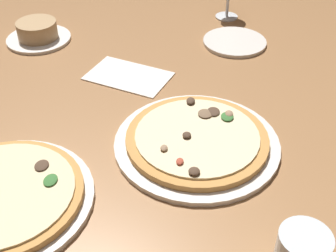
# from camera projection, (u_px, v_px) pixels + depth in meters

# --- Properties ---
(dining_table) EXTENTS (1.50, 1.10, 0.04)m
(dining_table) POSITION_uv_depth(u_px,v_px,m) (141.00, 140.00, 0.87)
(dining_table) COLOR #996B42
(dining_table) RESTS_ON ground
(pizza_main) EXTENTS (0.30, 0.30, 0.03)m
(pizza_main) POSITION_uv_depth(u_px,v_px,m) (197.00, 140.00, 0.82)
(pizza_main) COLOR silver
(pizza_main) RESTS_ON dining_table
(pizza_side) EXTENTS (0.29, 0.29, 0.03)m
(pizza_side) POSITION_uv_depth(u_px,v_px,m) (3.00, 197.00, 0.71)
(pizza_side) COLOR silver
(pizza_side) RESTS_ON dining_table
(ramekin_on_saucer) EXTENTS (0.16, 0.16, 0.05)m
(ramekin_on_saucer) POSITION_uv_depth(u_px,v_px,m) (38.00, 33.00, 1.14)
(ramekin_on_saucer) COLOR silver
(ramekin_on_saucer) RESTS_ON dining_table
(side_plate) EXTENTS (0.16, 0.16, 0.01)m
(side_plate) POSITION_uv_depth(u_px,v_px,m) (235.00, 42.00, 1.14)
(side_plate) COLOR silver
(side_plate) RESTS_ON dining_table
(paper_menu) EXTENTS (0.17, 0.21, 0.00)m
(paper_menu) POSITION_uv_depth(u_px,v_px,m) (128.00, 76.00, 1.01)
(paper_menu) COLOR white
(paper_menu) RESTS_ON dining_table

